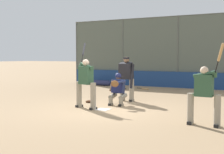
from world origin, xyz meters
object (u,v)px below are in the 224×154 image
batter_on_deck (204,94)px  equipment_bag_dugout_side (101,83)px  batter_at_plate (86,82)px  fielding_glove_on_dirt (89,101)px  spare_bat_near_backstop (144,89)px  spare_bat_third_base_side (123,88)px  umpire_home (126,77)px  catcher_behind_plate (118,89)px

batter_on_deck → equipment_bag_dugout_side: 11.66m
batter_at_plate → fielding_glove_on_dirt: 1.58m
spare_bat_near_backstop → spare_bat_third_base_side: bearing=-144.2°
batter_on_deck → spare_bat_third_base_side: size_ratio=2.68×
fielding_glove_on_dirt → equipment_bag_dugout_side: (3.27, -6.40, 0.11)m
umpire_home → equipment_bag_dugout_side: umpire_home is taller
catcher_behind_plate → fielding_glove_on_dirt: bearing=-4.7°
catcher_behind_plate → equipment_bag_dugout_side: 7.85m
spare_bat_near_backstop → fielding_glove_on_dirt: (-0.05, 5.66, 0.02)m
spare_bat_near_backstop → batter_at_plate: bearing=-66.8°
catcher_behind_plate → spare_bat_third_base_side: size_ratio=1.50×
spare_bat_near_backstop → catcher_behind_plate: bearing=-59.4°
catcher_behind_plate → equipment_bag_dugout_side: (4.51, -6.40, -0.46)m
batter_at_plate → spare_bat_third_base_side: 6.75m
batter_on_deck → equipment_bag_dugout_side: (8.09, -8.36, -0.68)m
batter_at_plate → catcher_behind_plate: batter_at_plate is taller
batter_at_plate → spare_bat_near_backstop: batter_at_plate is taller
catcher_behind_plate → equipment_bag_dugout_side: size_ratio=0.87×
batter_on_deck → fielding_glove_on_dirt: size_ratio=7.56×
batter_at_plate → batter_on_deck: batter_at_plate is taller
batter_on_deck → spare_bat_third_base_side: (6.01, -7.25, -0.81)m
batter_at_plate → fielding_glove_on_dirt: (0.61, -1.16, -0.89)m
batter_on_deck → equipment_bag_dugout_side: batter_on_deck is taller
batter_at_plate → catcher_behind_plate: 1.36m
fielding_glove_on_dirt → spare_bat_near_backstop: bearing=-89.5°
umpire_home → fielding_glove_on_dirt: size_ratio=6.34×
batter_at_plate → batter_on_deck: bearing=-174.0°
umpire_home → fielding_glove_on_dirt: 1.78m
batter_at_plate → spare_bat_third_base_side: batter_at_plate is taller
fielding_glove_on_dirt → equipment_bag_dugout_side: equipment_bag_dugout_side is taller
spare_bat_third_base_side → fielding_glove_on_dirt: fielding_glove_on_dirt is taller
batter_at_plate → spare_bat_near_backstop: size_ratio=2.80×
spare_bat_near_backstop → equipment_bag_dugout_side: equipment_bag_dugout_side is taller
spare_bat_third_base_side → equipment_bag_dugout_side: equipment_bag_dugout_side is taller
batter_on_deck → umpire_home: bearing=142.8°
umpire_home → spare_bat_near_backstop: size_ratio=2.18×
catcher_behind_plate → umpire_home: size_ratio=0.67×
batter_on_deck → fielding_glove_on_dirt: batter_on_deck is taller
spare_bat_near_backstop → fielding_glove_on_dirt: 5.66m
batter_on_deck → spare_bat_near_backstop: size_ratio=2.60×
batter_on_deck → fielding_glove_on_dirt: 5.27m
batter_at_plate → catcher_behind_plate: size_ratio=1.92×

